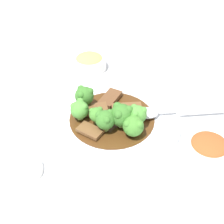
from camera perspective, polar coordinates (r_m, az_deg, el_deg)
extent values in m
plane|color=silver|center=(0.73, 0.00, -2.01)|extent=(4.00, 4.00, 0.00)
cylinder|color=white|center=(0.73, 0.00, -1.61)|extent=(0.32, 0.32, 0.01)
torus|color=white|center=(0.72, 0.00, -1.20)|extent=(0.32, 0.32, 0.01)
cylinder|color=#4C2D14|center=(0.72, 0.00, -1.15)|extent=(0.20, 0.20, 0.00)
cube|color=brown|center=(0.73, -3.27, 0.49)|extent=(0.07, 0.04, 0.01)
cube|color=brown|center=(0.73, 2.70, 0.62)|extent=(0.07, 0.03, 0.01)
cube|color=brown|center=(0.77, -0.07, 2.52)|extent=(0.07, 0.08, 0.01)
cube|color=brown|center=(0.68, -4.04, -3.40)|extent=(0.06, 0.06, 0.01)
cylinder|color=#7FA84C|center=(0.70, 1.70, -2.10)|extent=(0.02, 0.02, 0.01)
sphere|color=#387028|center=(0.68, 1.74, -0.58)|extent=(0.05, 0.05, 0.05)
sphere|color=#387028|center=(0.67, 3.11, 0.38)|extent=(0.02, 0.02, 0.02)
sphere|color=#387028|center=(0.68, 0.99, 1.04)|extent=(0.02, 0.02, 0.02)
sphere|color=#387028|center=(0.66, 1.19, -0.49)|extent=(0.02, 0.02, 0.02)
cylinder|color=#7FA84C|center=(0.69, -1.20, -2.81)|extent=(0.01, 0.01, 0.01)
sphere|color=#387028|center=(0.67, -1.23, -1.44)|extent=(0.04, 0.04, 0.04)
sphere|color=#387028|center=(0.67, -0.41, -0.15)|extent=(0.02, 0.02, 0.02)
sphere|color=#387028|center=(0.67, -2.35, -0.47)|extent=(0.02, 0.02, 0.02)
sphere|color=#387028|center=(0.65, -0.97, -1.43)|extent=(0.02, 0.02, 0.02)
cylinder|color=#8EB756|center=(0.68, 3.84, -3.87)|extent=(0.01, 0.01, 0.01)
sphere|color=#427F2D|center=(0.66, 3.92, -2.58)|extent=(0.05, 0.05, 0.05)
sphere|color=#427F2D|center=(0.67, 4.02, -0.97)|extent=(0.02, 0.02, 0.02)
sphere|color=#427F2D|center=(0.65, 2.86, -2.13)|extent=(0.02, 0.02, 0.02)
sphere|color=#427F2D|center=(0.65, 5.01, -2.27)|extent=(0.02, 0.02, 0.02)
cylinder|color=#8EB756|center=(0.70, 4.56, -1.90)|extent=(0.01, 0.01, 0.02)
sphere|color=#4C8E38|center=(0.68, 4.66, -0.46)|extent=(0.04, 0.04, 0.04)
sphere|color=#4C8E38|center=(0.68, 4.05, 0.83)|extent=(0.02, 0.02, 0.02)
sphere|color=#4C8E38|center=(0.67, 4.30, -0.39)|extent=(0.02, 0.02, 0.02)
sphere|color=#4C8E38|center=(0.68, 5.78, 0.31)|extent=(0.02, 0.02, 0.02)
cylinder|color=#8EB756|center=(0.70, -2.79, -1.71)|extent=(0.01, 0.01, 0.02)
sphere|color=#427F2D|center=(0.69, -2.85, -0.48)|extent=(0.03, 0.03, 0.03)
sphere|color=#427F2D|center=(0.68, -3.69, 0.25)|extent=(0.01, 0.01, 0.01)
sphere|color=#427F2D|center=(0.67, -2.68, -0.46)|extent=(0.01, 0.01, 0.01)
sphere|color=#427F2D|center=(0.69, -2.24, 0.49)|extent=(0.01, 0.01, 0.01)
cylinder|color=#7FA84C|center=(0.72, -5.81, -0.68)|extent=(0.01, 0.01, 0.01)
sphere|color=#4C8E38|center=(0.71, -5.93, 0.58)|extent=(0.04, 0.04, 0.04)
sphere|color=#4C8E38|center=(0.70, -6.99, 1.01)|extent=(0.02, 0.02, 0.02)
sphere|color=#4C8E38|center=(0.69, -5.16, 0.91)|extent=(0.02, 0.02, 0.02)
sphere|color=#4C8E38|center=(0.71, -5.81, 1.97)|extent=(0.02, 0.02, 0.02)
cylinder|color=#7FA84C|center=(0.75, -4.97, 1.49)|extent=(0.01, 0.01, 0.02)
sphere|color=#387028|center=(0.73, -5.08, 2.96)|extent=(0.04, 0.04, 0.04)
sphere|color=#387028|center=(0.72, -5.68, 3.12)|extent=(0.02, 0.02, 0.02)
sphere|color=#387028|center=(0.72, -4.04, 3.79)|extent=(0.02, 0.02, 0.02)
sphere|color=#387028|center=(0.73, -5.69, 4.26)|extent=(0.02, 0.02, 0.02)
ellipsoid|color=#B7B7BC|center=(0.73, 6.27, -0.07)|extent=(0.06, 0.04, 0.01)
cylinder|color=#B7B7BC|center=(0.76, 14.70, 0.28)|extent=(0.17, 0.01, 0.01)
cylinder|color=white|center=(0.69, 16.90, -7.43)|extent=(0.05, 0.05, 0.01)
cylinder|color=white|center=(0.68, 17.10, -6.72)|extent=(0.10, 0.10, 0.03)
torus|color=white|center=(0.67, 17.36, -5.81)|extent=(0.10, 0.10, 0.01)
ellipsoid|color=#D14C23|center=(0.67, 17.40, -5.69)|extent=(0.08, 0.08, 0.02)
cylinder|color=white|center=(0.92, -4.09, 8.10)|extent=(0.05, 0.05, 0.01)
cylinder|color=white|center=(0.91, -4.13, 8.77)|extent=(0.10, 0.10, 0.03)
torus|color=white|center=(0.91, -4.18, 9.61)|extent=(0.10, 0.10, 0.01)
ellipsoid|color=tan|center=(0.90, -4.18, 9.72)|extent=(0.08, 0.08, 0.02)
cylinder|color=white|center=(0.66, -16.05, -10.31)|extent=(0.08, 0.08, 0.01)
torus|color=white|center=(0.65, -16.13, -10.03)|extent=(0.08, 0.08, 0.01)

